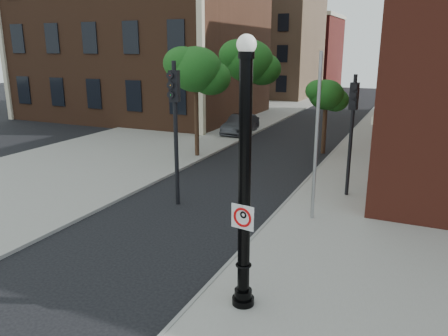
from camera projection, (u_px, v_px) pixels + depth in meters
The scene contains 16 objects.
ground at pixel (145, 269), 11.89m from camera, with size 120.00×120.00×0.00m, color black.
sidewalk_right at pixel (401, 190), 18.25m from camera, with size 8.00×60.00×0.12m, color gray.
sidewalk_left at pixel (184, 131), 31.26m from camera, with size 10.00×50.00×0.12m, color gray.
curb_edge at pixel (308, 179), 19.83m from camera, with size 0.10×60.00×0.14m, color gray.
victorian_building at pixel (144, 12), 36.99m from camera, with size 18.60×14.60×17.95m.
bg_building_tan_a at pixel (266, 46), 53.69m from camera, with size 12.00×12.00×12.00m, color #8B674C.
bg_building_red at pixel (296, 53), 66.24m from camera, with size 12.00×12.00×10.00m, color maroon.
lamppost at pixel (245, 193), 9.34m from camera, with size 0.51×0.51×6.07m.
no_parking_sign at pixel (243, 217), 9.32m from camera, with size 0.55×0.12×0.55m.
parked_car at pixel (240, 125), 30.25m from camera, with size 1.42×4.06×1.34m, color #2D2D32.
traffic_signal_left at pixel (175, 110), 15.85m from camera, with size 0.39×0.46×5.37m.
traffic_signal_right at pixel (352, 116), 16.68m from camera, with size 0.33×0.41×4.86m.
utility_pole at pixel (316, 140), 14.41m from camera, with size 0.11×0.11×5.72m, color #999999.
street_tree_a at pixel (197, 71), 22.78m from camera, with size 3.27×2.96×5.90m.
street_tree_b at pixel (250, 62), 26.07m from camera, with size 3.50×3.17×6.31m.
street_tree_c at pixel (327, 96), 24.08m from camera, with size 2.30×2.08×4.14m.
Camera 1 is at (6.42, -8.87, 5.81)m, focal length 35.00 mm.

